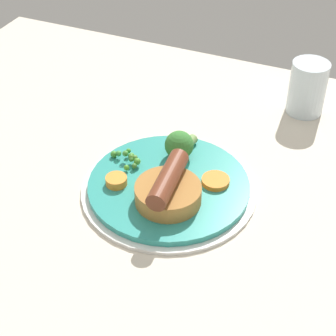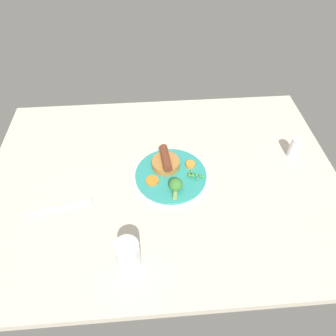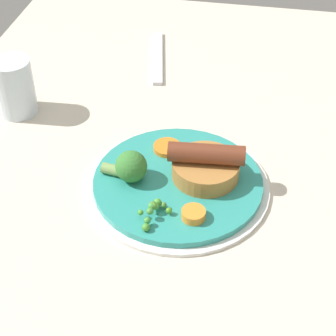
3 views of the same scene
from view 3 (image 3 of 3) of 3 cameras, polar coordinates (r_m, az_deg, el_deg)
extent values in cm
cube|color=beige|center=(76.90, 1.29, -1.63)|extent=(110.00, 80.00, 3.00)
cylinder|color=silver|center=(73.99, 1.21, -1.86)|extent=(24.16, 24.16, 0.50)
cylinder|color=teal|center=(73.68, 1.22, -1.60)|extent=(22.22, 22.22, 1.40)
cylinder|color=#AD7538|center=(73.10, 3.83, -0.08)|extent=(8.78, 8.78, 2.46)
cylinder|color=#33190C|center=(72.40, 3.87, 0.57)|extent=(7.03, 7.03, 0.30)
cylinder|color=brown|center=(71.47, 3.92, 1.46)|extent=(3.45, 10.01, 2.62)
sphere|color=green|center=(67.61, -2.80, -4.54)|extent=(0.72, 0.72, 0.72)
sphere|color=#448235|center=(68.90, -0.44, -3.78)|extent=(0.76, 0.76, 0.76)
sphere|color=green|center=(68.02, -1.65, -3.90)|extent=(0.79, 0.79, 0.79)
sphere|color=#3F8738|center=(68.17, -1.19, -3.96)|extent=(0.73, 0.73, 0.73)
sphere|color=green|center=(66.76, -2.13, -5.34)|extent=(0.84, 0.84, 0.84)
sphere|color=#429039|center=(67.23, -1.84, -4.40)|extent=(0.88, 0.88, 0.88)
sphere|color=#388531|center=(67.91, -1.62, -3.98)|extent=(0.74, 0.74, 0.74)
sphere|color=#4A9728|center=(68.24, -0.05, -4.33)|extent=(0.78, 0.78, 0.78)
sphere|color=#45973B|center=(67.96, -1.69, -3.90)|extent=(0.84, 0.84, 0.84)
sphere|color=#46842B|center=(68.03, -1.45, -3.90)|extent=(0.86, 0.86, 0.86)
sphere|color=#4D8633|center=(68.47, -1.56, -3.71)|extent=(0.83, 0.83, 0.83)
sphere|color=#479831|center=(68.91, -1.07, -3.51)|extent=(1.00, 1.00, 1.00)
sphere|color=#428E33|center=(66.51, -2.26, -6.04)|extent=(0.98, 0.98, 0.98)
sphere|color=#387A33|center=(72.13, -3.76, 0.16)|extent=(4.18, 4.18, 4.18)
cylinder|color=#7A9E56|center=(73.91, -5.64, -0.18)|extent=(1.90, 3.08, 1.46)
cylinder|color=orange|center=(77.75, -0.08, 2.09)|extent=(5.42, 5.42, 0.71)
cylinder|color=orange|center=(67.90, 2.60, -4.71)|extent=(3.21, 3.21, 1.15)
cube|color=silver|center=(101.46, -1.03, 11.23)|extent=(17.97, 5.04, 0.60)
cylinder|color=silver|center=(88.43, -15.35, 7.94)|extent=(6.00, 6.00, 8.85)
camera|label=1|loc=(0.89, 49.23, 30.03)|focal=60.00mm
camera|label=2|loc=(0.94, -55.14, 42.06)|focal=32.00mm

